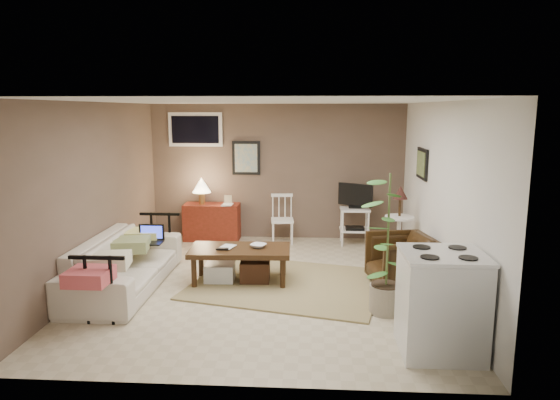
# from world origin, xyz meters

# --- Properties ---
(floor) EXTENTS (5.00, 5.00, 0.00)m
(floor) POSITION_xyz_m (0.00, 0.00, 0.00)
(floor) COLOR #C1B293
(floor) RESTS_ON ground
(art_back) EXTENTS (0.50, 0.03, 0.60)m
(art_back) POSITION_xyz_m (-0.55, 2.48, 1.45)
(art_back) COLOR black
(art_right) EXTENTS (0.03, 0.60, 0.45)m
(art_right) POSITION_xyz_m (2.23, 1.05, 1.52)
(art_right) COLOR black
(window) EXTENTS (0.96, 0.03, 0.60)m
(window) POSITION_xyz_m (-1.45, 2.48, 1.95)
(window) COLOR white
(rug) EXTENTS (2.80, 2.45, 0.02)m
(rug) POSITION_xyz_m (0.30, 0.01, 0.01)
(rug) COLOR #968657
(rug) RESTS_ON floor
(coffee_table) EXTENTS (1.36, 0.74, 0.50)m
(coffee_table) POSITION_xyz_m (-0.34, 0.07, 0.28)
(coffee_table) COLOR #35210E
(coffee_table) RESTS_ON floor
(sofa) EXTENTS (0.67, 2.29, 0.90)m
(sofa) POSITION_xyz_m (-1.80, -0.23, 0.45)
(sofa) COLOR beige
(sofa) RESTS_ON floor
(sofa_pillows) EXTENTS (0.44, 2.18, 0.15)m
(sofa_pillows) POSITION_xyz_m (-1.74, -0.50, 0.55)
(sofa_pillows) COLOR beige
(sofa_pillows) RESTS_ON sofa
(sofa_end_rails) EXTENTS (0.62, 2.29, 0.77)m
(sofa_end_rails) POSITION_xyz_m (-1.67, -0.23, 0.39)
(sofa_end_rails) COLOR black
(sofa_end_rails) RESTS_ON floor
(laptop) EXTENTS (0.35, 0.26, 0.24)m
(laptop) POSITION_xyz_m (-1.58, 0.16, 0.58)
(laptop) COLOR black
(laptop) RESTS_ON sofa
(red_console) EXTENTS (0.97, 0.43, 1.12)m
(red_console) POSITION_xyz_m (-1.17, 2.26, 0.39)
(red_console) COLOR maroon
(red_console) RESTS_ON floor
(spindle_chair) EXTENTS (0.41, 0.41, 0.84)m
(spindle_chair) POSITION_xyz_m (0.11, 2.16, 0.39)
(spindle_chair) COLOR white
(spindle_chair) RESTS_ON floor
(tv_stand) EXTENTS (0.57, 0.41, 1.06)m
(tv_stand) POSITION_xyz_m (1.37, 2.11, 0.56)
(tv_stand) COLOR white
(tv_stand) RESTS_ON floor
(side_table) EXTENTS (0.44, 0.44, 1.17)m
(side_table) POSITION_xyz_m (1.95, 1.15, 0.73)
(side_table) COLOR white
(side_table) RESTS_ON floor
(armchair) EXTENTS (0.84, 0.88, 0.77)m
(armchair) POSITION_xyz_m (1.79, 0.02, 0.39)
(armchair) COLOR black
(armchair) RESTS_ON floor
(potted_plant) EXTENTS (0.41, 0.41, 1.64)m
(potted_plant) POSITION_xyz_m (1.47, -0.86, 0.87)
(potted_plant) COLOR gray
(potted_plant) RESTS_ON floor
(stove) EXTENTS (0.76, 0.71, 1.00)m
(stove) POSITION_xyz_m (1.84, -1.77, 0.50)
(stove) COLOR silver
(stove) RESTS_ON floor
(bowl) EXTENTS (0.21, 0.12, 0.20)m
(bowl) POSITION_xyz_m (-0.09, 0.10, 0.58)
(bowl) COLOR #35210E
(bowl) RESTS_ON coffee_table
(book_table) EXTENTS (0.17, 0.07, 0.24)m
(book_table) POSITION_xyz_m (-0.59, 0.09, 0.60)
(book_table) COLOR #35210E
(book_table) RESTS_ON coffee_table
(book_console) EXTENTS (0.18, 0.03, 0.25)m
(book_console) POSITION_xyz_m (-0.94, 2.15, 0.77)
(book_console) COLOR #35210E
(book_console) RESTS_ON red_console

